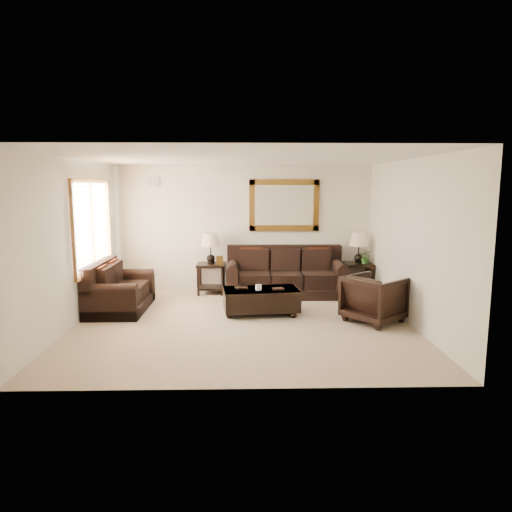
{
  "coord_description": "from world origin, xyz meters",
  "views": [
    {
      "loc": [
        0.04,
        -7.34,
        2.26
      ],
      "look_at": [
        0.23,
        0.6,
        1.04
      ],
      "focal_mm": 32.0,
      "sensor_mm": 36.0,
      "label": 1
    }
  ],
  "objects_px": {
    "loveseat": "(117,292)",
    "end_table_left": "(211,254)",
    "armchair": "(375,296)",
    "coffee_table": "(261,298)",
    "sofa": "(285,277)",
    "end_table_right": "(359,254)"
  },
  "relations": [
    {
      "from": "sofa",
      "to": "armchair",
      "type": "height_order",
      "value": "sofa"
    },
    {
      "from": "end_table_right",
      "to": "armchair",
      "type": "bearing_deg",
      "value": -96.52
    },
    {
      "from": "end_table_left",
      "to": "armchair",
      "type": "bearing_deg",
      "value": -36.43
    },
    {
      "from": "loveseat",
      "to": "coffee_table",
      "type": "distance_m",
      "value": 2.65
    },
    {
      "from": "loveseat",
      "to": "end_table_right",
      "type": "distance_m",
      "value": 4.96
    },
    {
      "from": "loveseat",
      "to": "armchair",
      "type": "xyz_separation_m",
      "value": [
        4.51,
        -0.84,
        0.1
      ]
    },
    {
      "from": "loveseat",
      "to": "end_table_right",
      "type": "bearing_deg",
      "value": -74.84
    },
    {
      "from": "loveseat",
      "to": "end_table_left",
      "type": "distance_m",
      "value": 2.14
    },
    {
      "from": "sofa",
      "to": "armchair",
      "type": "bearing_deg",
      "value": -56.31
    },
    {
      "from": "end_table_left",
      "to": "coffee_table",
      "type": "relative_size",
      "value": 0.92
    },
    {
      "from": "end_table_left",
      "to": "coffee_table",
      "type": "distance_m",
      "value": 1.98
    },
    {
      "from": "end_table_left",
      "to": "end_table_right",
      "type": "bearing_deg",
      "value": 0.01
    },
    {
      "from": "armchair",
      "to": "end_table_left",
      "type": "bearing_deg",
      "value": 14.64
    },
    {
      "from": "sofa",
      "to": "end_table_left",
      "type": "xyz_separation_m",
      "value": [
        -1.56,
        0.15,
        0.48
      ]
    },
    {
      "from": "loveseat",
      "to": "armchair",
      "type": "relative_size",
      "value": 1.84
    },
    {
      "from": "sofa",
      "to": "end_table_left",
      "type": "distance_m",
      "value": 1.64
    },
    {
      "from": "coffee_table",
      "to": "sofa",
      "type": "bearing_deg",
      "value": 62.84
    },
    {
      "from": "sofa",
      "to": "end_table_right",
      "type": "distance_m",
      "value": 1.64
    },
    {
      "from": "coffee_table",
      "to": "armchair",
      "type": "distance_m",
      "value": 1.96
    },
    {
      "from": "end_table_right",
      "to": "coffee_table",
      "type": "distance_m",
      "value": 2.73
    },
    {
      "from": "armchair",
      "to": "coffee_table",
      "type": "bearing_deg",
      "value": 35.77
    },
    {
      "from": "end_table_right",
      "to": "coffee_table",
      "type": "xyz_separation_m",
      "value": [
        -2.13,
        -1.62,
        -0.56
      ]
    }
  ]
}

